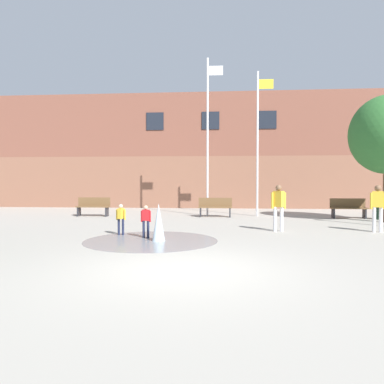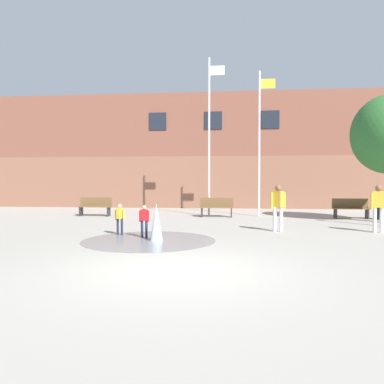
% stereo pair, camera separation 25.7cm
% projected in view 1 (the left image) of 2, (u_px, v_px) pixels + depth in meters
% --- Properties ---
extents(ground_plane, '(100.00, 100.00, 0.00)m').
position_uv_depth(ground_plane, '(181.00, 270.00, 7.25)').
color(ground_plane, '#9E998E').
extents(library_building, '(36.00, 6.05, 7.28)m').
position_uv_depth(library_building, '(212.00, 154.00, 26.33)').
color(library_building, brown).
rests_on(library_building, ground).
extents(splash_fountain, '(3.86, 3.86, 1.08)m').
position_uv_depth(splash_fountain, '(155.00, 230.00, 10.76)').
color(splash_fountain, gray).
rests_on(splash_fountain, ground).
extents(park_bench_left_of_flagpoles, '(1.60, 0.44, 0.91)m').
position_uv_depth(park_bench_left_of_flagpoles, '(93.00, 206.00, 18.24)').
color(park_bench_left_of_flagpoles, '#28282D').
rests_on(park_bench_left_of_flagpoles, ground).
extents(park_bench_under_right_flagpole, '(1.60, 0.44, 0.91)m').
position_uv_depth(park_bench_under_right_flagpole, '(215.00, 207.00, 17.87)').
color(park_bench_under_right_flagpole, '#28282D').
rests_on(park_bench_under_right_flagpole, ground).
extents(park_bench_near_trashcan, '(1.60, 0.44, 0.91)m').
position_uv_depth(park_bench_near_trashcan, '(348.00, 208.00, 17.23)').
color(park_bench_near_trashcan, '#28282D').
rests_on(park_bench_near_trashcan, ground).
extents(adult_watching, '(0.50, 0.37, 1.59)m').
position_uv_depth(adult_watching, '(278.00, 204.00, 12.74)').
color(adult_watching, silver).
rests_on(adult_watching, ground).
extents(teen_by_trashcan, '(0.50, 0.30, 1.59)m').
position_uv_depth(teen_by_trashcan, '(378.00, 204.00, 12.53)').
color(teen_by_trashcan, silver).
rests_on(teen_by_trashcan, ground).
extents(child_with_pink_shirt, '(0.31, 0.16, 0.99)m').
position_uv_depth(child_with_pink_shirt, '(146.00, 219.00, 11.30)').
color(child_with_pink_shirt, '#1E233D').
rests_on(child_with_pink_shirt, ground).
extents(child_in_fountain, '(0.31, 0.24, 0.99)m').
position_uv_depth(child_in_fountain, '(121.00, 217.00, 11.89)').
color(child_in_fountain, '#1E233D').
rests_on(child_in_fountain, ground).
extents(flagpole_left, '(0.80, 0.10, 7.74)m').
position_uv_depth(flagpole_left, '(208.00, 132.00, 18.38)').
color(flagpole_left, silver).
rests_on(flagpole_left, ground).
extents(flagpole_right, '(0.80, 0.10, 7.03)m').
position_uv_depth(flagpole_right, '(258.00, 139.00, 18.18)').
color(flagpole_right, silver).
rests_on(flagpole_right, ground).
extents(trash_can, '(0.56, 0.56, 0.90)m').
position_uv_depth(trash_can, '(381.00, 209.00, 16.73)').
color(trash_can, '#193323').
rests_on(trash_can, ground).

